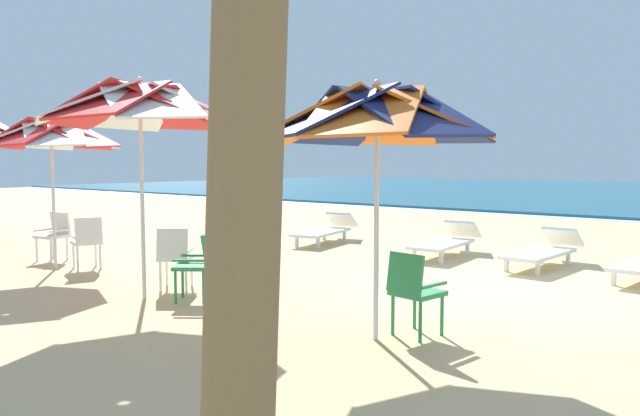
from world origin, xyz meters
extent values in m
plane|color=#D3B784|center=(0.00, 0.00, 0.00)|extent=(80.00, 80.00, 0.00)
cylinder|color=silver|center=(-0.17, -2.81, 1.03)|extent=(0.05, 0.05, 2.05)
cube|color=orange|center=(0.36, -2.59, 2.22)|extent=(1.33, 1.27, 0.53)
cube|color=navy|center=(0.05, -2.28, 2.22)|extent=(1.26, 1.34, 0.53)
cube|color=orange|center=(-0.39, -2.28, 2.22)|extent=(1.27, 1.33, 0.53)
cube|color=navy|center=(-0.71, -2.59, 2.22)|extent=(1.34, 1.26, 0.53)
cube|color=orange|center=(-0.71, -3.04, 2.22)|extent=(1.33, 1.27, 0.53)
cube|color=navy|center=(-0.39, -3.35, 2.22)|extent=(1.26, 1.34, 0.53)
cube|color=orange|center=(0.05, -3.35, 2.22)|extent=(1.27, 1.33, 0.53)
cube|color=navy|center=(0.36, -3.04, 2.22)|extent=(1.34, 1.26, 0.53)
sphere|color=silver|center=(-0.17, -2.81, 2.53)|extent=(0.08, 0.08, 0.08)
cube|color=#2D8C4C|center=(0.07, -2.42, 0.44)|extent=(0.50, 0.50, 0.05)
cube|color=#2D8C4C|center=(0.04, -2.61, 0.67)|extent=(0.43, 0.16, 0.40)
cube|color=#2D8C4C|center=(-0.13, -2.39, 0.55)|extent=(0.10, 0.40, 0.03)
cube|color=#2D8C4C|center=(0.26, -2.44, 0.55)|extent=(0.10, 0.40, 0.03)
cylinder|color=#2D8C4C|center=(-0.08, -2.21, 0.21)|extent=(0.04, 0.04, 0.41)
cylinder|color=#2D8C4C|center=(0.27, -2.27, 0.21)|extent=(0.04, 0.04, 0.41)
cylinder|color=#2D8C4C|center=(-0.13, -2.56, 0.21)|extent=(0.04, 0.04, 0.41)
cylinder|color=#2D8C4C|center=(0.22, -2.62, 0.21)|extent=(0.04, 0.04, 0.41)
cylinder|color=silver|center=(-3.47, -3.24, 1.16)|extent=(0.05, 0.05, 2.33)
cube|color=red|center=(-2.89, -3.01, 2.49)|extent=(1.43, 1.37, 0.55)
cube|color=white|center=(-3.23, -2.67, 2.49)|extent=(1.35, 1.46, 0.55)
cube|color=red|center=(-3.70, -2.67, 2.49)|extent=(1.37, 1.43, 0.55)
cube|color=white|center=(-4.04, -3.01, 2.49)|extent=(1.46, 1.35, 0.55)
cube|color=red|center=(-4.04, -3.48, 2.49)|extent=(1.43, 1.37, 0.55)
cube|color=white|center=(-3.70, -3.81, 2.49)|extent=(1.35, 1.46, 0.55)
cube|color=red|center=(-3.23, -3.81, 2.49)|extent=(1.37, 1.43, 0.55)
cube|color=white|center=(-2.89, -3.48, 2.49)|extent=(1.46, 1.35, 0.55)
sphere|color=silver|center=(-3.47, -3.24, 2.79)|extent=(0.08, 0.08, 0.08)
cube|color=white|center=(-3.67, -2.58, 0.44)|extent=(0.62, 0.62, 0.05)
cube|color=white|center=(-3.55, -2.73, 0.67)|extent=(0.38, 0.34, 0.40)
cube|color=white|center=(-3.83, -2.71, 0.55)|extent=(0.28, 0.33, 0.03)
cube|color=white|center=(-3.52, -2.45, 0.55)|extent=(0.28, 0.33, 0.03)
cylinder|color=white|center=(-3.92, -2.56, 0.21)|extent=(0.04, 0.04, 0.41)
cylinder|color=white|center=(-3.65, -2.33, 0.21)|extent=(0.04, 0.04, 0.41)
cylinder|color=white|center=(-3.70, -2.83, 0.21)|extent=(0.04, 0.04, 0.41)
cylinder|color=white|center=(-3.43, -2.60, 0.21)|extent=(0.04, 0.04, 0.41)
cube|color=#2D8C4C|center=(-2.93, -2.88, 0.44)|extent=(0.62, 0.62, 0.05)
cube|color=#2D8C4C|center=(-2.78, -2.76, 0.67)|extent=(0.33, 0.39, 0.40)
cube|color=#2D8C4C|center=(-2.81, -3.04, 0.55)|extent=(0.34, 0.27, 0.03)
cube|color=#2D8C4C|center=(-3.06, -2.73, 0.55)|extent=(0.34, 0.27, 0.03)
cylinder|color=#2D8C4C|center=(-2.96, -3.13, 0.21)|extent=(0.04, 0.04, 0.41)
cylinder|color=#2D8C4C|center=(-3.18, -2.85, 0.21)|extent=(0.04, 0.04, 0.41)
cylinder|color=#2D8C4C|center=(-2.69, -2.91, 0.21)|extent=(0.04, 0.04, 0.41)
cylinder|color=#2D8C4C|center=(-2.90, -2.64, 0.21)|extent=(0.04, 0.04, 0.41)
cylinder|color=silver|center=(-6.49, -2.89, 1.05)|extent=(0.05, 0.05, 2.09)
cube|color=red|center=(-6.01, -2.68, 2.23)|extent=(1.20, 1.16, 0.50)
cube|color=white|center=(-6.29, -2.40, 2.23)|extent=(1.15, 1.24, 0.50)
cube|color=red|center=(-6.69, -2.40, 2.23)|extent=(1.16, 1.20, 0.50)
cube|color=white|center=(-6.98, -2.68, 2.23)|extent=(1.24, 1.15, 0.50)
cube|color=red|center=(-6.98, -3.09, 2.23)|extent=(1.20, 1.16, 0.50)
cube|color=white|center=(-6.69, -3.37, 2.23)|extent=(1.15, 1.24, 0.50)
cube|color=red|center=(-6.29, -3.37, 2.23)|extent=(1.16, 1.20, 0.50)
cube|color=white|center=(-6.01, -3.09, 2.23)|extent=(1.24, 1.15, 0.50)
sphere|color=silver|center=(-6.49, -2.89, 2.50)|extent=(0.08, 0.08, 0.08)
cube|color=white|center=(-6.12, -2.54, 0.44)|extent=(0.56, 0.56, 0.05)
cube|color=white|center=(-5.93, -2.60, 0.67)|extent=(0.22, 0.43, 0.40)
cube|color=white|center=(-6.18, -2.73, 0.55)|extent=(0.39, 0.16, 0.03)
cube|color=white|center=(-6.06, -2.35, 0.55)|extent=(0.39, 0.16, 0.03)
cylinder|color=white|center=(-6.34, -2.65, 0.21)|extent=(0.04, 0.04, 0.41)
cylinder|color=white|center=(-6.23, -2.32, 0.21)|extent=(0.04, 0.04, 0.41)
cylinder|color=white|center=(-6.01, -2.76, 0.21)|extent=(0.04, 0.04, 0.41)
cylinder|color=white|center=(-5.90, -2.43, 0.21)|extent=(0.04, 0.04, 0.41)
cube|color=white|center=(-7.36, -2.51, 0.44)|extent=(0.54, 0.54, 0.05)
cube|color=white|center=(-7.42, -2.31, 0.67)|extent=(0.43, 0.20, 0.40)
cube|color=white|center=(-7.17, -2.46, 0.55)|extent=(0.14, 0.39, 0.03)
cube|color=white|center=(-7.56, -2.56, 0.55)|extent=(0.14, 0.39, 0.03)
cylinder|color=white|center=(-7.15, -2.63, 0.21)|extent=(0.04, 0.04, 0.41)
cylinder|color=white|center=(-7.49, -2.72, 0.21)|extent=(0.04, 0.04, 0.41)
cylinder|color=white|center=(-7.24, -2.29, 0.21)|extent=(0.04, 0.04, 0.41)
cylinder|color=white|center=(-7.58, -2.38, 0.21)|extent=(0.04, 0.04, 0.41)
cube|color=white|center=(1.00, 1.54, 0.11)|extent=(0.06, 0.06, 0.22)
cube|color=white|center=(-0.32, 2.23, 0.25)|extent=(0.74, 1.73, 0.06)
cube|color=white|center=(-0.25, 3.29, 0.44)|extent=(0.64, 0.51, 0.36)
cube|color=white|center=(-0.10, 1.58, 0.11)|extent=(0.06, 0.06, 0.22)
cube|color=white|center=(-0.61, 1.61, 0.11)|extent=(0.06, 0.06, 0.22)
cube|color=white|center=(-0.02, 2.85, 0.11)|extent=(0.06, 0.06, 0.22)
cube|color=white|center=(-0.53, 2.88, 0.11)|extent=(0.06, 0.06, 0.22)
cube|color=white|center=(-2.10, 2.24, 0.25)|extent=(0.78, 1.75, 0.06)
cube|color=white|center=(-2.19, 3.29, 0.44)|extent=(0.65, 0.53, 0.36)
cube|color=white|center=(-1.79, 1.63, 0.11)|extent=(0.06, 0.06, 0.22)
cube|color=white|center=(-2.30, 1.58, 0.11)|extent=(0.06, 0.06, 0.22)
cube|color=white|center=(-1.90, 2.90, 0.11)|extent=(0.06, 0.06, 0.22)
cube|color=white|center=(-2.41, 2.86, 0.11)|extent=(0.06, 0.06, 0.22)
cube|color=white|center=(-5.03, 2.29, 0.25)|extent=(0.98, 1.80, 0.06)
cube|color=white|center=(-5.24, 3.33, 0.44)|extent=(0.69, 0.59, 0.36)
cube|color=white|center=(-4.65, 1.72, 0.11)|extent=(0.06, 0.06, 0.22)
cube|color=white|center=(-5.15, 1.62, 0.11)|extent=(0.06, 0.06, 0.22)
cube|color=white|center=(-4.91, 2.97, 0.11)|extent=(0.06, 0.06, 0.22)
cube|color=white|center=(-5.41, 2.86, 0.11)|extent=(0.06, 0.06, 0.22)
camera|label=1|loc=(3.07, -7.66, 1.76)|focal=33.42mm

